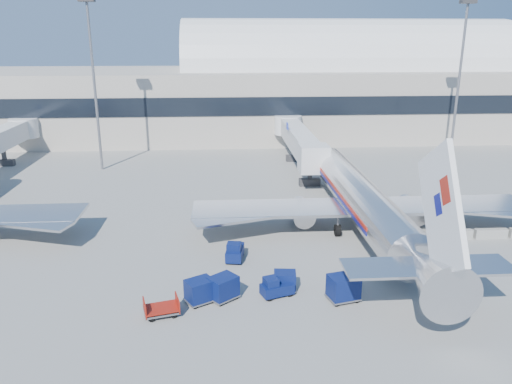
{
  "coord_description": "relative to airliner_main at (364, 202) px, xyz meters",
  "views": [
    {
      "loc": [
        -3.04,
        -38.96,
        17.61
      ],
      "look_at": [
        -0.02,
        6.0,
        3.66
      ],
      "focal_mm": 35.0,
      "sensor_mm": 36.0,
      "label": 1
    }
  ],
  "objects": [
    {
      "name": "ground",
      "position": [
        -10.0,
        -4.51,
        -2.93
      ],
      "size": [
        260.0,
        260.0,
        0.0
      ],
      "primitive_type": "plane",
      "color": "gray",
      "rests_on": "ground"
    },
    {
      "name": "terminal",
      "position": [
        -23.6,
        51.46,
        4.6
      ],
      "size": [
        170.0,
        28.15,
        21.0
      ],
      "color": "#B2AA9E",
      "rests_on": "ground"
    },
    {
      "name": "airliner_main",
      "position": [
        0.0,
        0.0,
        0.0
      ],
      "size": [
        32.0,
        37.26,
        12.07
      ],
      "color": "silver",
      "rests_on": "ground"
    },
    {
      "name": "jetbridge_near",
      "position": [
        -2.4,
        26.3,
        1.0
      ],
      "size": [
        4.4,
        27.5,
        6.25
      ],
      "color": "silver",
      "rests_on": "ground"
    },
    {
      "name": "mast_west",
      "position": [
        -30.0,
        25.49,
        11.87
      ],
      "size": [
        2.0,
        1.2,
        22.6
      ],
      "color": "slate",
      "rests_on": "ground"
    },
    {
      "name": "mast_east",
      "position": [
        20.0,
        25.49,
        11.87
      ],
      "size": [
        2.0,
        1.2,
        22.6
      ],
      "color": "slate",
      "rests_on": "ground"
    },
    {
      "name": "barrier_near",
      "position": [
        8.0,
        -2.51,
        -2.48
      ],
      "size": [
        3.0,
        0.55,
        0.9
      ],
      "primitive_type": "cube",
      "color": "#9E9E96",
      "rests_on": "ground"
    },
    {
      "name": "barrier_mid",
      "position": [
        11.3,
        -2.51,
        -2.48
      ],
      "size": [
        3.0,
        0.55,
        0.9
      ],
      "primitive_type": "cube",
      "color": "#9E9E96",
      "rests_on": "ground"
    },
    {
      "name": "tug_lead",
      "position": [
        -9.5,
        -11.85,
        -2.25
      ],
      "size": [
        2.54,
        1.84,
        1.49
      ],
      "rotation": [
        0.0,
        0.0,
        0.34
      ],
      "color": "#091548",
      "rests_on": "ground"
    },
    {
      "name": "tug_right",
      "position": [
        4.19,
        -7.29,
        -2.3
      ],
      "size": [
        2.33,
        2.01,
        1.37
      ],
      "rotation": [
        0.0,
        0.0,
        -0.56
      ],
      "color": "#091548",
      "rests_on": "ground"
    },
    {
      "name": "tug_left",
      "position": [
        -12.27,
        -5.61,
        -2.16
      ],
      "size": [
        1.67,
        2.75,
        1.68
      ],
      "rotation": [
        0.0,
        0.0,
        1.42
      ],
      "color": "#091548",
      "rests_on": "ground"
    },
    {
      "name": "cart_train_a",
      "position": [
        -8.77,
        -11.1,
        -2.14
      ],
      "size": [
        1.78,
        1.43,
        1.47
      ],
      "rotation": [
        0.0,
        0.0,
        -0.1
      ],
      "color": "#091548",
      "rests_on": "ground"
    },
    {
      "name": "cart_train_b",
      "position": [
        -13.23,
        -12.08,
        -2.0
      ],
      "size": [
        2.48,
        2.41,
        1.74
      ],
      "rotation": [
        0.0,
        0.0,
        0.68
      ],
      "color": "#091548",
      "rests_on": "ground"
    },
    {
      "name": "cart_train_c",
      "position": [
        -14.83,
        -12.38,
        -2.02
      ],
      "size": [
        2.41,
        2.24,
        1.7
      ],
      "rotation": [
        0.0,
        0.0,
        0.53
      ],
      "color": "#091548",
      "rests_on": "ground"
    },
    {
      "name": "cart_solo_near",
      "position": [
        -4.87,
        -12.77,
        -1.94
      ],
      "size": [
        2.44,
        2.08,
        1.86
      ],
      "rotation": [
        0.0,
        0.0,
        0.25
      ],
      "color": "#091548",
      "rests_on": "ground"
    },
    {
      "name": "cart_solo_far",
      "position": [
        3.98,
        -9.85,
        -2.0
      ],
      "size": [
        2.24,
        1.88,
        1.73
      ],
      "rotation": [
        0.0,
        0.0,
        0.22
      ],
      "color": "#091548",
      "rests_on": "ground"
    },
    {
      "name": "cart_open_red",
      "position": [
        -17.3,
        -13.93,
        -2.49
      ],
      "size": [
        2.58,
        2.1,
        0.6
      ],
      "rotation": [
        0.0,
        0.0,
        0.25
      ],
      "color": "slate",
      "rests_on": "ground"
    }
  ]
}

